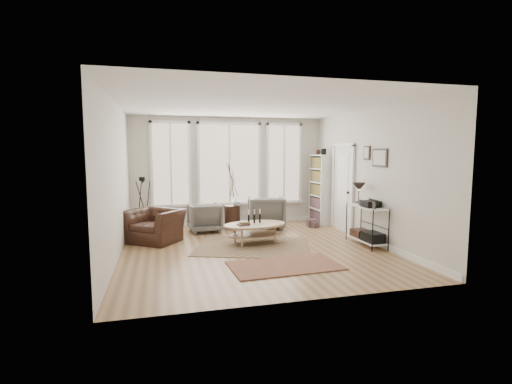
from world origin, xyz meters
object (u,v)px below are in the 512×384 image
object	(u,v)px
side_table	(232,197)
armchair_right	(266,212)
low_shelf	(366,221)
accent_chair	(155,226)
bookcase	(320,189)
armchair_left	(205,217)
coffee_table	(255,228)

from	to	relation	value
side_table	armchair_right	bearing A→B (deg)	-11.06
low_shelf	accent_chair	size ratio (longest dim) A/B	1.20
bookcase	accent_chair	bearing A→B (deg)	-166.25
accent_chair	armchair_left	bearing A→B (deg)	69.39
low_shelf	coffee_table	world-z (taller)	low_shelf
low_shelf	armchair_right	world-z (taller)	low_shelf
side_table	bookcase	bearing A→B (deg)	2.93
side_table	accent_chair	size ratio (longest dim) A/B	1.54
armchair_right	coffee_table	bearing A→B (deg)	75.06
coffee_table	armchair_right	bearing A→B (deg)	65.61
coffee_table	armchair_right	distance (m)	1.66
armchair_right	low_shelf	bearing A→B (deg)	134.69
low_shelf	side_table	distance (m)	3.42
accent_chair	side_table	bearing A→B (deg)	62.56
armchair_right	side_table	distance (m)	0.96
coffee_table	accent_chair	bearing A→B (deg)	160.80
low_shelf	coffee_table	distance (m)	2.37
low_shelf	accent_chair	distance (m)	4.58
coffee_table	armchair_left	world-z (taller)	armchair_left
bookcase	coffee_table	bearing A→B (deg)	-142.03
side_table	low_shelf	bearing A→B (deg)	-44.56
low_shelf	side_table	size ratio (longest dim) A/B	0.77
bookcase	coffee_table	distance (m)	3.00
bookcase	coffee_table	xyz separation A→B (m)	(-2.31, -1.80, -0.62)
armchair_right	side_table	world-z (taller)	side_table
side_table	accent_chair	bearing A→B (deg)	-153.64
bookcase	accent_chair	size ratio (longest dim) A/B	1.89
bookcase	coffee_table	size ratio (longest dim) A/B	1.39
accent_chair	low_shelf	bearing A→B (deg)	17.83
low_shelf	bookcase	bearing A→B (deg)	88.72
coffee_table	side_table	xyz separation A→B (m)	(-0.17, 1.68, 0.47)
armchair_left	side_table	xyz separation A→B (m)	(0.73, 0.17, 0.45)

